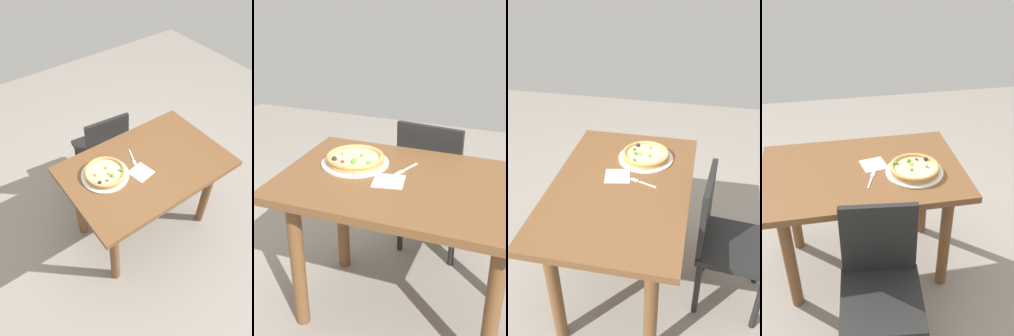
% 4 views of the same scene
% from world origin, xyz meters
% --- Properties ---
extents(ground_plane, '(6.00, 6.00, 0.00)m').
position_xyz_m(ground_plane, '(0.00, 0.00, 0.00)').
color(ground_plane, gray).
extents(dining_table, '(1.18, 0.76, 0.77)m').
position_xyz_m(dining_table, '(0.00, 0.00, 0.64)').
color(dining_table, brown).
rests_on(dining_table, ground).
extents(chair_near, '(0.44, 0.44, 0.87)m').
position_xyz_m(chair_near, '(0.01, -0.59, 0.48)').
color(chair_near, black).
rests_on(chair_near, ground).
extents(plate, '(0.33, 0.33, 0.01)m').
position_xyz_m(plate, '(0.29, -0.09, 0.77)').
color(plate, silver).
rests_on(plate, dining_table).
extents(pizza, '(0.29, 0.29, 0.05)m').
position_xyz_m(pizza, '(0.29, -0.09, 0.80)').
color(pizza, tan).
rests_on(pizza, plate).
extents(fork, '(0.07, 0.16, 0.00)m').
position_xyz_m(fork, '(0.04, -0.10, 0.77)').
color(fork, silver).
rests_on(fork, dining_table).
extents(napkin, '(0.16, 0.16, 0.00)m').
position_xyz_m(napkin, '(0.07, 0.04, 0.77)').
color(napkin, white).
rests_on(napkin, dining_table).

